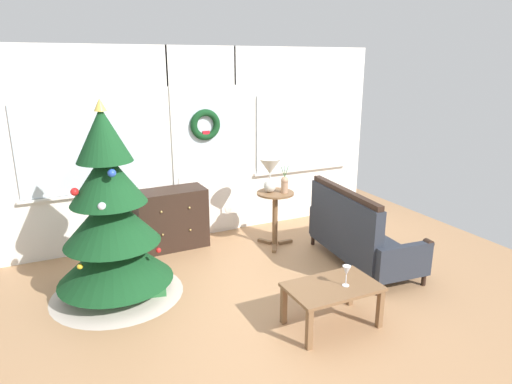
{
  "coord_description": "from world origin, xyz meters",
  "views": [
    {
      "loc": [
        -1.96,
        -3.64,
        2.36
      ],
      "look_at": [
        0.05,
        0.55,
        1.0
      ],
      "focal_mm": 31.52,
      "sensor_mm": 36.0,
      "label": 1
    }
  ],
  "objects_px": {
    "settee_sofa": "(357,235)",
    "coffee_table": "(332,291)",
    "dresser_cabinet": "(171,219)",
    "side_table": "(275,208)",
    "christmas_tree": "(112,228)",
    "wine_glass": "(347,271)",
    "table_lamp": "(270,171)",
    "gift_box": "(154,287)",
    "flower_vase": "(285,184)"
  },
  "relations": [
    {
      "from": "coffee_table",
      "to": "settee_sofa",
      "type": "bearing_deg",
      "value": 43.41
    },
    {
      "from": "settee_sofa",
      "to": "table_lamp",
      "type": "relative_size",
      "value": 3.67
    },
    {
      "from": "settee_sofa",
      "to": "table_lamp",
      "type": "height_order",
      "value": "table_lamp"
    },
    {
      "from": "christmas_tree",
      "to": "table_lamp",
      "type": "bearing_deg",
      "value": 12.95
    },
    {
      "from": "christmas_tree",
      "to": "side_table",
      "type": "height_order",
      "value": "christmas_tree"
    },
    {
      "from": "side_table",
      "to": "gift_box",
      "type": "relative_size",
      "value": 3.58
    },
    {
      "from": "christmas_tree",
      "to": "settee_sofa",
      "type": "bearing_deg",
      "value": -10.41
    },
    {
      "from": "side_table",
      "to": "wine_glass",
      "type": "relative_size",
      "value": 3.77
    },
    {
      "from": "dresser_cabinet",
      "to": "coffee_table",
      "type": "bearing_deg",
      "value": -71.1
    },
    {
      "from": "side_table",
      "to": "table_lamp",
      "type": "bearing_deg",
      "value": 146.31
    },
    {
      "from": "wine_glass",
      "to": "gift_box",
      "type": "bearing_deg",
      "value": 138.61
    },
    {
      "from": "settee_sofa",
      "to": "side_table",
      "type": "distance_m",
      "value": 1.11
    },
    {
      "from": "coffee_table",
      "to": "dresser_cabinet",
      "type": "bearing_deg",
      "value": 108.9
    },
    {
      "from": "settee_sofa",
      "to": "wine_glass",
      "type": "distance_m",
      "value": 1.37
    },
    {
      "from": "table_lamp",
      "to": "wine_glass",
      "type": "xyz_separation_m",
      "value": [
        -0.24,
        -1.98,
        -0.47
      ]
    },
    {
      "from": "gift_box",
      "to": "settee_sofa",
      "type": "bearing_deg",
      "value": -6.61
    },
    {
      "from": "side_table",
      "to": "gift_box",
      "type": "bearing_deg",
      "value": -159.71
    },
    {
      "from": "dresser_cabinet",
      "to": "side_table",
      "type": "height_order",
      "value": "dresser_cabinet"
    },
    {
      "from": "table_lamp",
      "to": "flower_vase",
      "type": "height_order",
      "value": "table_lamp"
    },
    {
      "from": "side_table",
      "to": "table_lamp",
      "type": "relative_size",
      "value": 1.67
    },
    {
      "from": "coffee_table",
      "to": "gift_box",
      "type": "xyz_separation_m",
      "value": [
        -1.35,
        1.23,
        -0.24
      ]
    },
    {
      "from": "settee_sofa",
      "to": "gift_box",
      "type": "xyz_separation_m",
      "value": [
        -2.36,
        0.27,
        -0.27
      ]
    },
    {
      "from": "dresser_cabinet",
      "to": "side_table",
      "type": "distance_m",
      "value": 1.36
    },
    {
      "from": "flower_vase",
      "to": "wine_glass",
      "type": "height_order",
      "value": "flower_vase"
    },
    {
      "from": "christmas_tree",
      "to": "coffee_table",
      "type": "bearing_deg",
      "value": -40.66
    },
    {
      "from": "settee_sofa",
      "to": "table_lamp",
      "type": "xyz_separation_m",
      "value": [
        -0.66,
        0.96,
        0.64
      ]
    },
    {
      "from": "flower_vase",
      "to": "dresser_cabinet",
      "type": "bearing_deg",
      "value": 155.63
    },
    {
      "from": "christmas_tree",
      "to": "wine_glass",
      "type": "relative_size",
      "value": 10.4
    },
    {
      "from": "side_table",
      "to": "coffee_table",
      "type": "relative_size",
      "value": 0.87
    },
    {
      "from": "settee_sofa",
      "to": "side_table",
      "type": "height_order",
      "value": "settee_sofa"
    },
    {
      "from": "coffee_table",
      "to": "wine_glass",
      "type": "relative_size",
      "value": 4.32
    },
    {
      "from": "side_table",
      "to": "coffee_table",
      "type": "xyz_separation_m",
      "value": [
        -0.41,
        -1.88,
        -0.17
      ]
    },
    {
      "from": "dresser_cabinet",
      "to": "side_table",
      "type": "relative_size",
      "value": 1.24
    },
    {
      "from": "table_lamp",
      "to": "coffee_table",
      "type": "xyz_separation_m",
      "value": [
        -0.35,
        -1.92,
        -0.68
      ]
    },
    {
      "from": "settee_sofa",
      "to": "wine_glass",
      "type": "relative_size",
      "value": 8.29
    },
    {
      "from": "dresser_cabinet",
      "to": "gift_box",
      "type": "relative_size",
      "value": 4.42
    },
    {
      "from": "settee_sofa",
      "to": "table_lamp",
      "type": "bearing_deg",
      "value": 124.56
    },
    {
      "from": "dresser_cabinet",
      "to": "settee_sofa",
      "type": "xyz_separation_m",
      "value": [
        1.84,
        -1.47,
        -0.01
      ]
    },
    {
      "from": "side_table",
      "to": "gift_box",
      "type": "height_order",
      "value": "side_table"
    },
    {
      "from": "dresser_cabinet",
      "to": "gift_box",
      "type": "xyz_separation_m",
      "value": [
        -0.52,
        -1.2,
        -0.29
      ]
    },
    {
      "from": "christmas_tree",
      "to": "side_table",
      "type": "bearing_deg",
      "value": 11.55
    },
    {
      "from": "christmas_tree",
      "to": "dresser_cabinet",
      "type": "bearing_deg",
      "value": 48.55
    },
    {
      "from": "flower_vase",
      "to": "table_lamp",
      "type": "bearing_deg",
      "value": 147.99
    },
    {
      "from": "settee_sofa",
      "to": "wine_glass",
      "type": "xyz_separation_m",
      "value": [
        -0.91,
        -1.01,
        0.17
      ]
    },
    {
      "from": "table_lamp",
      "to": "gift_box",
      "type": "bearing_deg",
      "value": -157.88
    },
    {
      "from": "settee_sofa",
      "to": "coffee_table",
      "type": "distance_m",
      "value": 1.39
    },
    {
      "from": "settee_sofa",
      "to": "coffee_table",
      "type": "height_order",
      "value": "settee_sofa"
    },
    {
      "from": "dresser_cabinet",
      "to": "wine_glass",
      "type": "xyz_separation_m",
      "value": [
        0.93,
        -2.48,
        0.16
      ]
    },
    {
      "from": "coffee_table",
      "to": "wine_glass",
      "type": "bearing_deg",
      "value": -27.89
    },
    {
      "from": "dresser_cabinet",
      "to": "table_lamp",
      "type": "height_order",
      "value": "table_lamp"
    }
  ]
}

